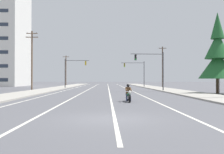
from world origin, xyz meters
TOP-DOWN VIEW (x-y plane):
  - ground_plane at (0.00, 0.00)m, footprint 400.00×400.00m
  - lane_stripe_center at (0.26, 45.00)m, footprint 0.16×100.00m
  - lane_stripe_left at (-3.51, 45.00)m, footprint 0.16×100.00m
  - lane_stripe_right at (3.93, 45.00)m, footprint 0.16×100.00m
  - lane_stripe_far_left at (-7.12, 45.00)m, footprint 0.16×100.00m
  - sidewalk_kerb_right at (10.46, 40.00)m, footprint 4.40×110.00m
  - sidewalk_kerb_left at (-10.46, 40.00)m, footprint 4.40×110.00m
  - motorcycle_with_rider at (1.67, 9.09)m, footprint 0.70×2.19m
  - traffic_signal_near_right at (7.25, 27.78)m, footprint 5.26×0.63m
  - traffic_signal_near_left at (-7.39, 41.37)m, footprint 5.13×0.45m
  - traffic_signal_mid_right at (7.14, 48.37)m, footprint 5.61×0.37m
  - utility_pole_left_near at (-12.93, 31.64)m, footprint 2.10×0.26m
  - utility_pole_right_far at (13.33, 49.00)m, footprint 1.85×0.26m
  - utility_pole_left_far at (-13.12, 68.77)m, footprint 2.04×0.26m
  - conifer_tree_right_verge_near at (14.23, 20.63)m, footprint 4.80×4.80m
  - street_sign at (13.57, 18.75)m, footprint 0.44×0.07m

SIDE VIEW (x-z plane):
  - ground_plane at x=0.00m, z-range 0.00..0.00m
  - lane_stripe_center at x=0.26m, z-range 0.00..0.01m
  - lane_stripe_left at x=-3.51m, z-range 0.00..0.01m
  - lane_stripe_right at x=3.93m, z-range 0.00..0.01m
  - lane_stripe_far_left at x=-7.12m, z-range 0.00..0.01m
  - sidewalk_kerb_right at x=10.46m, z-range 0.00..0.14m
  - sidewalk_kerb_left at x=-10.46m, z-range 0.00..0.14m
  - motorcycle_with_rider at x=1.67m, z-range -0.14..1.32m
  - street_sign at x=13.57m, z-range 0.30..2.70m
  - traffic_signal_near_left at x=-7.39m, z-range 1.01..7.21m
  - traffic_signal_near_right at x=7.25m, z-range 1.02..7.22m
  - traffic_signal_mid_right at x=7.14m, z-range 1.04..7.24m
  - conifer_tree_right_verge_near at x=14.23m, z-range -0.44..10.13m
  - utility_pole_left_far at x=-13.12m, z-range 0.20..9.71m
  - utility_pole_right_far at x=13.33m, z-range 0.18..10.01m
  - utility_pole_left_near at x=-12.93m, z-range 0.35..10.49m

